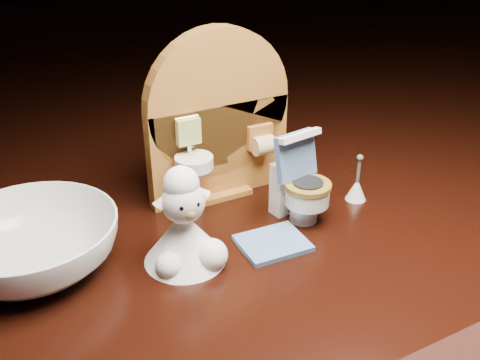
{
  "coord_description": "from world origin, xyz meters",
  "views": [
    {
      "loc": [
        -0.19,
        -0.32,
        0.24
      ],
      "look_at": [
        -0.01,
        0.0,
        0.05
      ],
      "focal_mm": 40.0,
      "sensor_mm": 36.0,
      "label": 1
    }
  ],
  "objects": [
    {
      "name": "plush_lamb",
      "position": [
        -0.07,
        -0.02,
        0.03
      ],
      "size": [
        0.06,
        0.06,
        0.08
      ],
      "rotation": [
        0.0,
        0.0,
        -0.04
      ],
      "color": "white",
      "rests_on": "ground"
    },
    {
      "name": "backdrop_panel",
      "position": [
        -0.0,
        0.06,
        0.07
      ],
      "size": [
        0.13,
        0.05,
        0.15
      ],
      "color": "#AA6928",
      "rests_on": "ground"
    },
    {
      "name": "toilet_brush",
      "position": [
        0.1,
        -0.0,
        0.01
      ],
      "size": [
        0.02,
        0.02,
        0.04
      ],
      "color": "white",
      "rests_on": "ground"
    },
    {
      "name": "toy_toilet",
      "position": [
        0.04,
        -0.0,
        0.03
      ],
      "size": [
        0.04,
        0.05,
        0.08
      ],
      "rotation": [
        0.0,
        0.0,
        0.16
      ],
      "color": "white",
      "rests_on": "ground"
    },
    {
      "name": "bath_mat",
      "position": [
        -0.0,
        -0.03,
        0.0
      ],
      "size": [
        0.05,
        0.04,
        0.0
      ],
      "primitive_type": "cube",
      "rotation": [
        0.0,
        0.0,
        -0.05
      ],
      "color": "#5174A2",
      "rests_on": "ground"
    },
    {
      "name": "ceramic_bowl",
      "position": [
        -0.17,
        0.03,
        0.02
      ],
      "size": [
        0.16,
        0.16,
        0.04
      ],
      "primitive_type": "imported",
      "rotation": [
        0.0,
        0.0,
        0.43
      ],
      "color": "white",
      "rests_on": "ground"
    }
  ]
}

